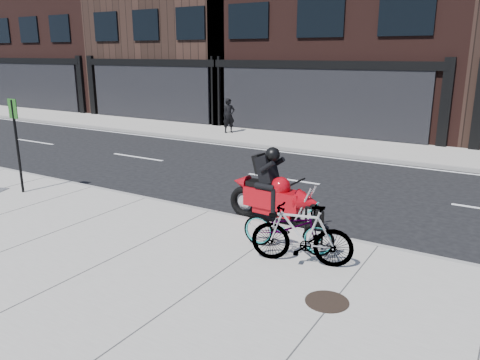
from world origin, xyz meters
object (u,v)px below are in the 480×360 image
Objects in this scene: sign_post at (16,138)px; bicycle_front at (288,227)px; bicycle_rear at (302,234)px; motorcycle at (278,194)px; pedestrian at (229,116)px; bike_rack at (314,224)px; manhole_cover at (327,301)px.

bicycle_front is at bearing 1.43° from sign_post.
bicycle_rear is 8.26m from sign_post.
motorcycle is (-1.40, 1.85, 0.04)m from bicycle_rear.
bicycle_rear is 14.21m from pedestrian.
bicycle_rear is (0.12, -0.86, 0.10)m from bike_rack.
bicycle_rear is 2.75× the size of manhole_cover.
manhole_cover is (1.02, -1.90, -0.44)m from bike_rack.
sign_post reaches higher than pedestrian.
manhole_cover is (9.58, -12.29, -0.79)m from pedestrian.
motorcycle is at bearing 142.02° from bike_rack.
pedestrian is at bearing 30.98° from bicycle_front.
bicycle_rear is at bearing -137.22° from bicycle_front.
bicycle_front is 2.02m from manhole_cover.
motorcycle is at bearing 13.67° from sign_post.
bicycle_front is 1.74m from motorcycle.
manhole_cover is 9.30m from sign_post.
manhole_cover is (0.90, -1.05, -0.54)m from bicycle_rear.
sign_post is at bearing -163.33° from motorcycle.
sign_post is (-8.20, 0.18, 0.94)m from bicycle_rear.
pedestrian is at bearing -156.53° from bicycle_rear.
bicycle_front is 2.71× the size of manhole_cover.
manhole_cover is (1.35, -1.44, -0.46)m from bicycle_front.
bicycle_rear is 1.14× the size of pedestrian.
motorcycle is 7.07m from sign_post.
bicycle_rear is at bearing -50.14° from motorcycle.
pedestrian reaches higher than manhole_cover.
bicycle_rear is 0.77× the size of motorcycle.
manhole_cover is at bearing 26.40° from bicycle_rear.
pedestrian is 15.60m from manhole_cover.
bike_rack reaches higher than manhole_cover.
bike_rack is 0.42× the size of bicycle_front.
bicycle_front is 1.12× the size of pedestrian.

